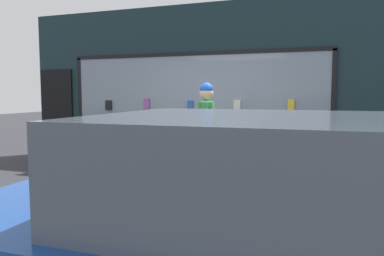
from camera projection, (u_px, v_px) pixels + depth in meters
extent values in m
plane|color=#2D2D33|center=(166.00, 193.00, 5.78)|extent=(40.00, 40.00, 0.00)
cube|color=#192D33|center=(212.00, 85.00, 7.86)|extent=(8.82, 0.20, 3.39)
cube|color=gray|center=(192.00, 96.00, 7.90)|extent=(5.62, 0.03, 1.75)
cube|color=black|center=(192.00, 54.00, 7.82)|extent=(5.70, 0.06, 0.08)
cube|color=black|center=(192.00, 137.00, 7.98)|extent=(5.70, 0.06, 0.08)
cube|color=black|center=(80.00, 95.00, 8.86)|extent=(0.08, 0.06, 1.75)
cube|color=black|center=(333.00, 96.00, 6.94)|extent=(0.08, 0.06, 1.75)
cube|color=#2659B2|center=(88.00, 122.00, 8.80)|extent=(0.14, 0.03, 0.18)
cube|color=black|center=(109.00, 105.00, 8.57)|extent=(0.16, 0.03, 0.23)
cube|color=silver|center=(127.00, 121.00, 8.44)|extent=(0.15, 0.03, 0.22)
cube|color=#994CA5|center=(147.00, 104.00, 8.24)|extent=(0.13, 0.03, 0.24)
cube|color=#994CA5|center=(169.00, 122.00, 8.09)|extent=(0.16, 0.03, 0.24)
cube|color=#2659B2|center=(190.00, 106.00, 7.89)|extent=(0.12, 0.03, 0.24)
cube|color=red|center=(215.00, 124.00, 7.74)|extent=(0.13, 0.03, 0.19)
cube|color=silver|center=(237.00, 106.00, 7.55)|extent=(0.14, 0.03, 0.26)
cube|color=#5999A5|center=(265.00, 124.00, 7.39)|extent=(0.14, 0.03, 0.25)
cube|color=yellow|center=(291.00, 106.00, 7.18)|extent=(0.13, 0.03, 0.25)
cube|color=#2659B2|center=(317.00, 126.00, 7.05)|extent=(0.15, 0.03, 0.22)
cube|color=black|center=(57.00, 113.00, 9.14)|extent=(0.90, 0.04, 2.10)
cube|color=brown|center=(54.00, 153.00, 7.34)|extent=(0.09, 0.09, 0.73)
cube|color=brown|center=(172.00, 160.00, 6.59)|extent=(0.09, 0.09, 0.73)
cube|color=brown|center=(67.00, 150.00, 7.72)|extent=(0.09, 0.09, 0.73)
cube|color=brown|center=(179.00, 156.00, 6.96)|extent=(0.09, 0.09, 0.73)
cube|color=brown|center=(115.00, 134.00, 7.12)|extent=(2.69, 0.65, 0.04)
cube|color=brown|center=(108.00, 133.00, 6.87)|extent=(2.67, 0.16, 0.12)
cube|color=brown|center=(121.00, 130.00, 7.35)|extent=(2.67, 0.16, 0.12)
cube|color=silver|center=(66.00, 130.00, 7.59)|extent=(0.20, 0.23, 0.03)
cube|color=black|center=(76.00, 131.00, 7.46)|extent=(0.16, 0.23, 0.03)
cube|color=red|center=(85.00, 131.00, 7.35)|extent=(0.15, 0.22, 0.03)
cube|color=#5999A5|center=(97.00, 131.00, 7.31)|extent=(0.17, 0.20, 0.03)
cube|color=#5999A5|center=(106.00, 133.00, 7.04)|extent=(0.17, 0.21, 0.03)
cube|color=silver|center=(119.00, 133.00, 6.96)|extent=(0.18, 0.21, 0.03)
cube|color=red|center=(134.00, 134.00, 6.95)|extent=(0.16, 0.24, 0.02)
cube|color=red|center=(146.00, 134.00, 6.87)|extent=(0.19, 0.23, 0.02)
cube|color=#2659B2|center=(159.00, 134.00, 6.85)|extent=(0.18, 0.22, 0.02)
cube|color=#5999A5|center=(172.00, 135.00, 6.66)|extent=(0.16, 0.21, 0.03)
cube|color=brown|center=(196.00, 162.00, 6.28)|extent=(0.09, 0.09, 0.75)
cube|color=brown|center=(355.00, 172.00, 5.53)|extent=(0.09, 0.09, 0.75)
cube|color=brown|center=(204.00, 157.00, 6.75)|extent=(0.09, 0.09, 0.75)
cube|color=brown|center=(352.00, 166.00, 5.99)|extent=(0.09, 0.09, 0.75)
cube|color=brown|center=(273.00, 140.00, 6.10)|extent=(2.69, 0.75, 0.04)
cube|color=brown|center=(271.00, 138.00, 5.82)|extent=(2.67, 0.16, 0.12)
cube|color=brown|center=(275.00, 134.00, 6.37)|extent=(2.67, 0.16, 0.12)
cube|color=silver|center=(207.00, 134.00, 6.65)|extent=(0.18, 0.25, 0.02)
cube|color=#338C4C|center=(224.00, 136.00, 6.40)|extent=(0.17, 0.24, 0.02)
cube|color=orange|center=(243.00, 137.00, 6.28)|extent=(0.16, 0.23, 0.02)
cube|color=#2659B2|center=(263.00, 136.00, 6.33)|extent=(0.18, 0.25, 0.03)
cube|color=silver|center=(286.00, 139.00, 6.00)|extent=(0.20, 0.24, 0.03)
cube|color=yellow|center=(307.00, 138.00, 6.13)|extent=(0.18, 0.22, 0.02)
cube|color=red|center=(328.00, 140.00, 5.80)|extent=(0.14, 0.22, 0.02)
cube|color=#994CA5|center=(348.00, 140.00, 5.87)|extent=(0.16, 0.21, 0.02)
cylinder|color=#2D334C|center=(206.00, 165.00, 5.90)|extent=(0.14, 0.14, 0.82)
cylinder|color=#2D334C|center=(207.00, 163.00, 6.06)|extent=(0.14, 0.14, 0.82)
cube|color=#338C3F|center=(206.00, 120.00, 5.92)|extent=(0.32, 0.50, 0.58)
cylinder|color=#338C3F|center=(205.00, 121.00, 5.63)|extent=(0.09, 0.09, 0.55)
cylinder|color=#338C3F|center=(208.00, 118.00, 6.20)|extent=(0.09, 0.09, 0.55)
sphere|color=tan|center=(207.00, 93.00, 5.88)|extent=(0.22, 0.22, 0.22)
sphere|color=blue|center=(207.00, 89.00, 5.87)|extent=(0.21, 0.21, 0.21)
ellipsoid|color=white|center=(177.00, 174.00, 5.81)|extent=(0.29, 0.41, 0.21)
ellipsoid|color=black|center=(177.00, 174.00, 5.81)|extent=(0.27, 0.27, 0.22)
sphere|color=white|center=(185.00, 169.00, 5.99)|extent=(0.19, 0.19, 0.19)
cylinder|color=white|center=(169.00, 175.00, 5.62)|extent=(0.05, 0.10, 0.12)
cylinder|color=white|center=(184.00, 185.00, 5.89)|extent=(0.04, 0.04, 0.17)
cylinder|color=white|center=(178.00, 184.00, 5.95)|extent=(0.04, 0.04, 0.17)
cylinder|color=white|center=(176.00, 188.00, 5.70)|extent=(0.04, 0.04, 0.17)
cylinder|color=white|center=(170.00, 187.00, 5.76)|extent=(0.04, 0.04, 0.17)
cube|color=#4C5660|center=(315.00, 168.00, 2.02)|extent=(2.47, 1.61, 0.56)
cylinder|color=black|center=(146.00, 230.00, 3.37)|extent=(0.60, 0.20, 0.60)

